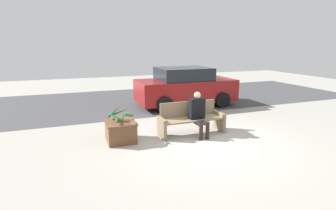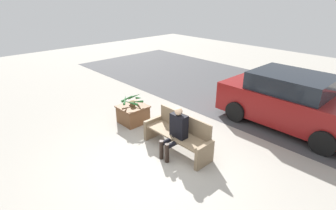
{
  "view_description": "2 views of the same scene",
  "coord_description": "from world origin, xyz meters",
  "px_view_note": "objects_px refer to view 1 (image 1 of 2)",
  "views": [
    {
      "loc": [
        -3.24,
        -5.71,
        2.51
      ],
      "look_at": [
        -0.73,
        1.01,
        0.84
      ],
      "focal_mm": 28.0,
      "sensor_mm": 36.0,
      "label": 1
    },
    {
      "loc": [
        3.88,
        -3.29,
        3.66
      ],
      "look_at": [
        -0.75,
        1.04,
        0.94
      ],
      "focal_mm": 28.0,
      "sensor_mm": 36.0,
      "label": 2
    }
  ],
  "objects_px": {
    "potted_plant": "(120,115)",
    "parked_car": "(185,87)",
    "planter_box": "(121,131)",
    "person_seated": "(198,112)",
    "bench": "(191,119)"
  },
  "relations": [
    {
      "from": "person_seated",
      "to": "potted_plant",
      "type": "xyz_separation_m",
      "value": [
        -2.13,
        0.27,
        0.06
      ]
    },
    {
      "from": "person_seated",
      "to": "potted_plant",
      "type": "distance_m",
      "value": 2.15
    },
    {
      "from": "planter_box",
      "to": "parked_car",
      "type": "relative_size",
      "value": 0.2
    },
    {
      "from": "potted_plant",
      "to": "parked_car",
      "type": "xyz_separation_m",
      "value": [
        3.31,
        3.25,
        0.05
      ]
    },
    {
      "from": "planter_box",
      "to": "person_seated",
      "type": "bearing_deg",
      "value": -7.17
    },
    {
      "from": "parked_car",
      "to": "person_seated",
      "type": "bearing_deg",
      "value": -108.45
    },
    {
      "from": "potted_plant",
      "to": "person_seated",
      "type": "bearing_deg",
      "value": -7.24
    },
    {
      "from": "parked_car",
      "to": "potted_plant",
      "type": "bearing_deg",
      "value": -135.53
    },
    {
      "from": "person_seated",
      "to": "potted_plant",
      "type": "relative_size",
      "value": 1.81
    },
    {
      "from": "planter_box",
      "to": "potted_plant",
      "type": "xyz_separation_m",
      "value": [
        -0.01,
        0.0,
        0.43
      ]
    },
    {
      "from": "bench",
      "to": "potted_plant",
      "type": "height_order",
      "value": "potted_plant"
    },
    {
      "from": "bench",
      "to": "potted_plant",
      "type": "bearing_deg",
      "value": 178.14
    },
    {
      "from": "potted_plant",
      "to": "parked_car",
      "type": "height_order",
      "value": "parked_car"
    },
    {
      "from": "planter_box",
      "to": "bench",
      "type": "bearing_deg",
      "value": -1.77
    },
    {
      "from": "bench",
      "to": "planter_box",
      "type": "bearing_deg",
      "value": 178.23
    }
  ]
}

